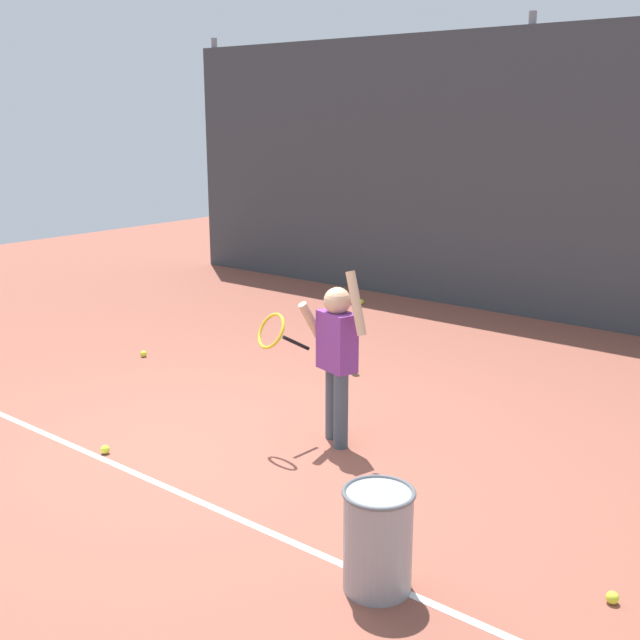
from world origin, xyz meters
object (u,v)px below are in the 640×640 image
tennis_ball_3 (362,302)px  tennis_ball_4 (612,598)px  tennis_ball_1 (144,354)px  ball_hopper (378,539)px  tennis_ball_2 (105,450)px  tennis_player (334,351)px  water_bottle (354,362)px

tennis_ball_3 → tennis_ball_4: same height
tennis_ball_1 → ball_hopper: bearing=-23.6°
tennis_ball_2 → tennis_ball_4: bearing=8.2°
tennis_player → tennis_ball_4: size_ratio=20.46×
ball_hopper → tennis_ball_3: 6.38m
tennis_ball_1 → water_bottle: bearing=25.4°
tennis_player → tennis_ball_4: tennis_player is taller
tennis_ball_1 → tennis_player: bearing=-9.6°
tennis_player → tennis_ball_2: (-1.18, -1.22, -0.69)m
tennis_ball_3 → tennis_ball_1: bearing=-96.7°
tennis_ball_2 → water_bottle: bearing=83.4°
tennis_ball_3 → tennis_ball_4: size_ratio=1.00×
tennis_ball_2 → tennis_ball_4: size_ratio=1.00×
tennis_ball_2 → ball_hopper: bearing=-3.0°
tennis_ball_1 → tennis_ball_4: (5.21, -1.19, 0.00)m
ball_hopper → water_bottle: (-2.21, 2.77, -0.18)m
ball_hopper → water_bottle: size_ratio=2.55×
ball_hopper → tennis_ball_1: 4.59m
tennis_ball_4 → tennis_ball_1: bearing=167.1°
tennis_ball_2 → tennis_ball_3: same height
water_bottle → tennis_ball_4: size_ratio=3.33×
tennis_player → tennis_ball_1: 2.98m
ball_hopper → tennis_ball_2: size_ratio=8.52×
ball_hopper → tennis_ball_2: bearing=177.0°
tennis_player → tennis_ball_1: tennis_player is taller
water_bottle → tennis_ball_1: water_bottle is taller
tennis_ball_3 → tennis_ball_4: (4.83, -4.47, 0.00)m
ball_hopper → tennis_ball_4: size_ratio=8.52×
water_bottle → tennis_ball_4: 3.87m
water_bottle → tennis_ball_4: water_bottle is taller
water_bottle → tennis_player: bearing=-58.6°
water_bottle → tennis_ball_2: 2.66m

